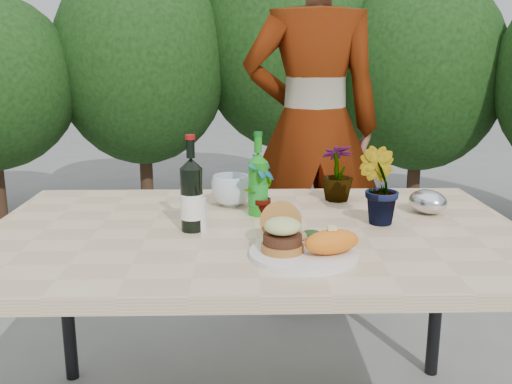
{
  "coord_description": "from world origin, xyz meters",
  "views": [
    {
      "loc": [
        -0.04,
        -1.63,
        1.26
      ],
      "look_at": [
        0.0,
        -0.08,
        0.88
      ],
      "focal_mm": 40.0,
      "sensor_mm": 36.0,
      "label": 1
    }
  ],
  "objects_px": {
    "person": "(313,128)",
    "patio_table": "(255,246)",
    "dinner_plate": "(304,254)",
    "wine_bottle": "(192,196)"
  },
  "relations": [
    {
      "from": "person",
      "to": "patio_table",
      "type": "bearing_deg",
      "value": 72.6
    },
    {
      "from": "dinner_plate",
      "to": "wine_bottle",
      "type": "bearing_deg",
      "value": 142.96
    },
    {
      "from": "dinner_plate",
      "to": "person",
      "type": "distance_m",
      "value": 1.33
    },
    {
      "from": "wine_bottle",
      "to": "person",
      "type": "bearing_deg",
      "value": 69.19
    },
    {
      "from": "patio_table",
      "to": "wine_bottle",
      "type": "distance_m",
      "value": 0.25
    },
    {
      "from": "patio_table",
      "to": "wine_bottle",
      "type": "xyz_separation_m",
      "value": [
        -0.19,
        -0.02,
        0.16
      ]
    },
    {
      "from": "dinner_plate",
      "to": "person",
      "type": "bearing_deg",
      "value": 82.27
    },
    {
      "from": "person",
      "to": "wine_bottle",
      "type": "bearing_deg",
      "value": 64.18
    },
    {
      "from": "patio_table",
      "to": "wine_bottle",
      "type": "height_order",
      "value": "wine_bottle"
    },
    {
      "from": "dinner_plate",
      "to": "patio_table",
      "type": "bearing_deg",
      "value": 115.41
    }
  ]
}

